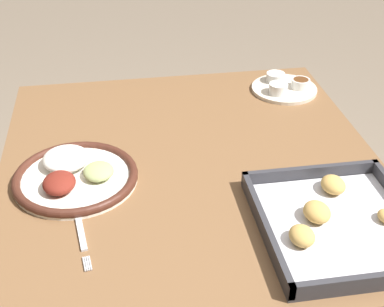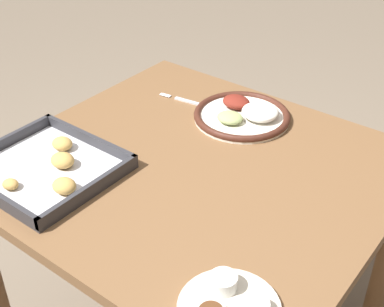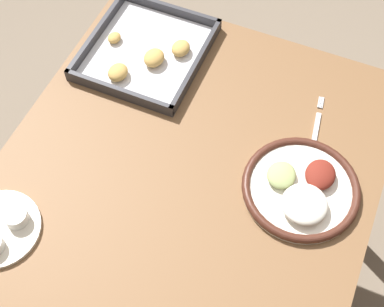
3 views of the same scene
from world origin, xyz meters
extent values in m
cube|color=brown|center=(0.00, 0.00, 0.75)|extent=(0.93, 0.87, 0.03)
cylinder|color=brown|center=(-0.42, -0.38, 0.37)|extent=(0.06, 0.06, 0.74)
cylinder|color=brown|center=(-0.42, 0.38, 0.37)|extent=(0.06, 0.06, 0.74)
cylinder|color=white|center=(0.03, -0.26, 0.77)|extent=(0.27, 0.27, 0.01)
torus|color=#472319|center=(0.03, -0.26, 0.78)|extent=(0.27, 0.27, 0.02)
ellipsoid|color=white|center=(-0.01, -0.28, 0.80)|extent=(0.10, 0.10, 0.04)
ellipsoid|color=maroon|center=(0.07, -0.29, 0.80)|extent=(0.08, 0.07, 0.03)
ellipsoid|color=#9EAD6B|center=(0.04, -0.21, 0.79)|extent=(0.07, 0.07, 0.03)
cube|color=silver|center=(0.18, -0.25, 0.77)|extent=(0.16, 0.03, 0.00)
cylinder|color=silver|center=(0.29, -0.24, 0.77)|extent=(0.04, 0.01, 0.00)
cylinder|color=silver|center=(0.29, -0.24, 0.77)|extent=(0.04, 0.01, 0.00)
cylinder|color=silver|center=(0.29, -0.23, 0.77)|extent=(0.04, 0.01, 0.00)
cylinder|color=silver|center=(0.29, -0.23, 0.77)|extent=(0.04, 0.01, 0.00)
cylinder|color=beige|center=(-0.32, 0.32, 0.77)|extent=(0.19, 0.19, 0.01)
cylinder|color=silver|center=(-0.36, 0.31, 0.79)|extent=(0.05, 0.05, 0.03)
cylinder|color=#B22819|center=(-0.36, 0.31, 0.80)|extent=(0.04, 0.04, 0.01)
cylinder|color=silver|center=(-0.29, 0.29, 0.79)|extent=(0.05, 0.05, 0.03)
cylinder|color=#51992D|center=(-0.29, 0.29, 0.80)|extent=(0.04, 0.04, 0.01)
cylinder|color=silver|center=(-0.31, 0.36, 0.79)|extent=(0.05, 0.05, 0.03)
cylinder|color=#593319|center=(-0.31, 0.36, 0.80)|extent=(0.04, 0.04, 0.01)
cube|color=#333338|center=(0.27, 0.24, 0.77)|extent=(0.33, 0.30, 0.01)
cube|color=silver|center=(0.27, 0.24, 0.78)|extent=(0.30, 0.28, 0.00)
cube|color=#333338|center=(0.27, 0.10, 0.79)|extent=(0.33, 0.01, 0.03)
cube|color=#333338|center=(0.11, 0.24, 0.79)|extent=(0.01, 0.30, 0.03)
cube|color=#333338|center=(0.43, 0.24, 0.79)|extent=(0.01, 0.30, 0.03)
ellipsoid|color=tan|center=(0.25, 0.21, 0.79)|extent=(0.06, 0.05, 0.03)
ellipsoid|color=tan|center=(0.16, 0.27, 0.79)|extent=(0.06, 0.05, 0.03)
ellipsoid|color=tan|center=(0.31, 0.16, 0.79)|extent=(0.06, 0.05, 0.03)
camera|label=1|loc=(1.00, -0.16, 1.46)|focal=50.00mm
camera|label=2|loc=(-0.65, 0.86, 1.53)|focal=50.00mm
camera|label=3|loc=(-0.59, -0.25, 1.86)|focal=50.00mm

